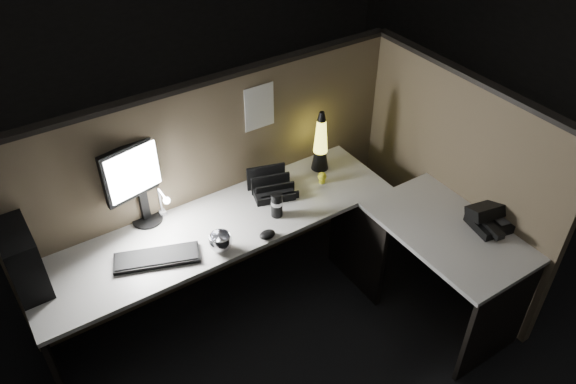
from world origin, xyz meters
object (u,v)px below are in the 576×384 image
pc_tower (22,259)px  lava_lamp (321,146)px  keyboard (157,258)px  monitor (138,175)px  desk_phone (490,218)px

pc_tower → lava_lamp: (1.94, 0.02, -0.00)m
pc_tower → keyboard: bearing=-18.0°
pc_tower → lava_lamp: 1.94m
monitor → lava_lamp: bearing=-18.2°
pc_tower → lava_lamp: bearing=-0.1°
pc_tower → monitor: (0.73, 0.16, 0.15)m
monitor → keyboard: 0.49m
pc_tower → keyboard: (0.64, -0.20, -0.18)m
monitor → lava_lamp: monitor is taller
pc_tower → desk_phone: (2.46, -1.03, -0.13)m
keyboard → desk_phone: desk_phone is taller
keyboard → lava_lamp: (1.30, 0.22, 0.17)m
keyboard → monitor: bearing=97.5°
lava_lamp → desk_phone: 1.18m
monitor → lava_lamp: (1.21, -0.14, -0.15)m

